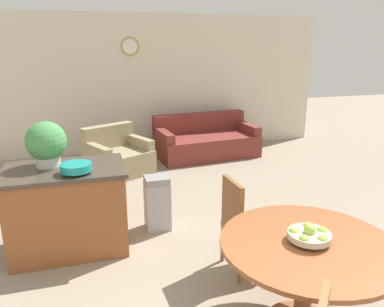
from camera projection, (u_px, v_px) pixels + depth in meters
wall_back at (132, 85)px, 7.41m from camera, size 8.00×0.09×2.70m
dining_table at (306, 263)px, 2.77m from camera, size 1.30×1.30×0.76m
dining_chair_far_side at (242, 222)px, 3.56m from camera, size 0.44×0.44×0.94m
fruit_bowl at (309, 235)px, 2.71m from camera, size 0.31×0.31×0.14m
kitchen_island at (68, 209)px, 3.95m from camera, size 1.22×0.78×0.92m
teal_bowl at (76, 167)px, 3.65m from camera, size 0.30×0.30×0.10m
potted_plant at (46, 143)px, 3.81m from camera, size 0.41×0.41×0.47m
trash_bin at (157, 203)px, 4.44m from camera, size 0.29×0.26×0.65m
couch at (206, 142)px, 7.36m from camera, size 2.01×1.15×0.79m
armchair at (118, 157)px, 6.36m from camera, size 1.22×1.18×0.79m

